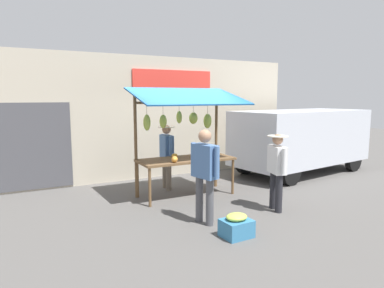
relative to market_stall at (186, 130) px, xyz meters
The scene contains 8 objects.
ground_plane 1.54m from the market_stall, 68.90° to the left, with size 40.00×40.00×0.00m, color #514F4C.
street_backdrop 2.16m from the market_stall, 88.09° to the right, with size 9.00×0.30×3.40m.
market_stall is the anchor object (origin of this frame).
vendor_with_sunhat 0.95m from the market_stall, 76.74° to the right, with size 0.41×0.69×1.60m.
shopper_with_shopping_bag 1.92m from the market_stall, 73.78° to the left, with size 0.32×0.71×1.71m.
shopper_in_grey_tee 2.23m from the market_stall, 121.37° to the left, with size 0.40×0.65×1.56m.
parked_van 4.08m from the market_stall, behind, with size 4.61×2.43×1.88m.
produce_crate_near 2.92m from the market_stall, 82.00° to the left, with size 0.50×0.42×0.40m.
Camera 1 is at (3.52, 6.98, 2.28)m, focal length 32.33 mm.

